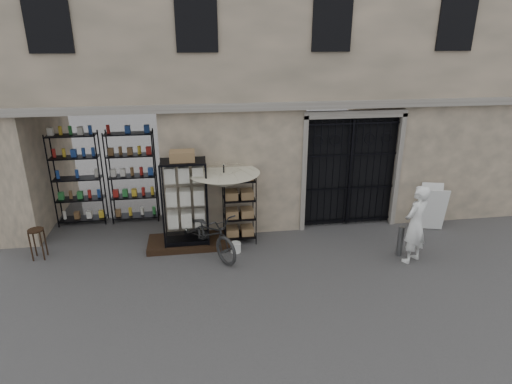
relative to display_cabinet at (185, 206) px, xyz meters
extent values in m
plane|color=black|center=(2.46, -1.50, -1.05)|extent=(80.00, 80.00, 0.00)
cube|color=tan|center=(2.46, 2.50, 3.45)|extent=(14.00, 4.00, 9.00)
cube|color=black|center=(-2.04, 1.30, 0.45)|extent=(3.00, 1.70, 3.00)
cube|color=black|center=(-2.09, 1.80, 0.20)|extent=(2.70, 0.50, 2.50)
cube|color=black|center=(4.21, 0.78, 0.45)|extent=(2.50, 0.06, 3.00)
cube|color=black|center=(4.21, 0.62, 0.40)|extent=(0.05, 0.05, 2.80)
cube|color=black|center=(0.06, 0.05, -0.97)|extent=(2.00, 0.90, 0.15)
cube|color=black|center=(0.00, 0.01, -0.84)|extent=(1.07, 0.73, 0.11)
cube|color=silver|center=(-0.04, -0.30, 0.10)|extent=(0.93, 0.13, 1.87)
cube|color=silver|center=(0.00, 0.01, -0.01)|extent=(0.89, 0.55, 1.56)
cube|color=olive|center=(0.00, 0.01, 1.16)|extent=(0.60, 0.49, 0.22)
cube|color=black|center=(1.28, 0.13, -0.20)|extent=(0.77, 0.56, 1.71)
cube|color=olive|center=(1.28, 0.13, -0.25)|extent=(0.65, 0.45, 1.28)
cylinder|color=black|center=(0.93, 0.07, -0.05)|extent=(0.04, 0.04, 2.00)
imported|color=beige|center=(0.93, 0.07, 0.68)|extent=(1.67, 1.69, 1.34)
cylinder|color=silver|center=(1.12, -0.45, -0.93)|extent=(0.25, 0.25, 0.24)
imported|color=black|center=(0.51, -0.43, -1.05)|extent=(1.17, 1.28, 2.03)
cylinder|color=black|center=(-3.34, -0.08, -0.35)|extent=(0.39, 0.39, 0.04)
cube|color=black|center=(-3.34, -0.08, -0.70)|extent=(0.30, 0.30, 0.70)
cylinder|color=#5F6061|center=(4.85, -1.17, -0.69)|extent=(0.17, 0.17, 0.73)
imported|color=silver|center=(5.01, -1.44, -1.05)|extent=(1.47, 1.89, 0.43)
cube|color=silver|center=(6.29, -0.09, -0.45)|extent=(0.60, 0.41, 1.16)
cube|color=silver|center=(6.39, 0.26, -0.45)|extent=(0.60, 0.41, 1.16)
camera|label=1|loc=(0.29, -9.38, 3.81)|focal=30.00mm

